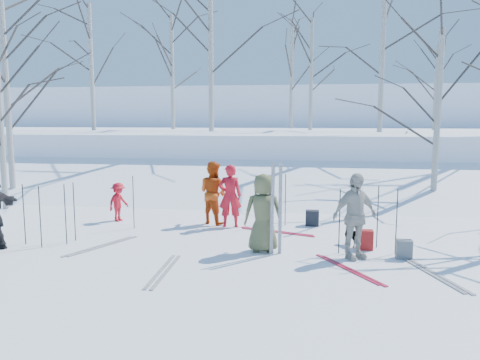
% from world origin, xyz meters
% --- Properties ---
extents(ground, '(120.00, 120.00, 0.00)m').
position_xyz_m(ground, '(0.00, 0.00, 0.00)').
color(ground, white).
rests_on(ground, ground).
extents(snow_ramp, '(70.00, 9.49, 4.12)m').
position_xyz_m(snow_ramp, '(0.00, 7.00, 0.15)').
color(snow_ramp, white).
rests_on(snow_ramp, ground).
extents(snow_plateau, '(70.00, 18.00, 2.20)m').
position_xyz_m(snow_plateau, '(0.00, 17.00, 1.00)').
color(snow_plateau, white).
rests_on(snow_plateau, ground).
extents(far_hill, '(90.00, 30.00, 6.00)m').
position_xyz_m(far_hill, '(0.00, 38.00, 2.00)').
color(far_hill, white).
rests_on(far_hill, ground).
extents(skier_olive_center, '(0.86, 0.62, 1.64)m').
position_xyz_m(skier_olive_center, '(0.70, 0.04, 0.82)').
color(skier_olive_center, brown).
rests_on(skier_olive_center, ground).
extents(skier_red_north, '(0.64, 0.48, 1.61)m').
position_xyz_m(skier_red_north, '(-0.35, 2.13, 0.80)').
color(skier_red_north, red).
rests_on(skier_red_north, ground).
extents(skier_redor_behind, '(1.00, 0.94, 1.65)m').
position_xyz_m(skier_redor_behind, '(-0.86, 2.45, 0.83)').
color(skier_redor_behind, '#BF430E').
rests_on(skier_redor_behind, ground).
extents(skier_red_seated, '(0.59, 0.77, 1.04)m').
position_xyz_m(skier_red_seated, '(-3.44, 2.33, 0.52)').
color(skier_red_seated, red).
rests_on(skier_red_seated, ground).
extents(skier_cream_east, '(1.07, 0.89, 1.71)m').
position_xyz_m(skier_cream_east, '(2.54, -0.20, 0.86)').
color(skier_cream_east, beige).
rests_on(skier_cream_east, ground).
extents(dog, '(0.52, 0.59, 0.46)m').
position_xyz_m(dog, '(2.61, 0.76, 0.23)').
color(dog, black).
rests_on(dog, ground).
extents(upright_ski_left, '(0.12, 0.17, 1.90)m').
position_xyz_m(upright_ski_left, '(0.91, -0.22, 0.95)').
color(upright_ski_left, silver).
rests_on(upright_ski_left, ground).
extents(upright_ski_right, '(0.09, 0.23, 1.89)m').
position_xyz_m(upright_ski_right, '(1.07, -0.18, 0.95)').
color(upright_ski_right, silver).
rests_on(upright_ski_right, ground).
extents(ski_pair_a, '(1.35, 2.02, 0.02)m').
position_xyz_m(ski_pair_a, '(3.88, -1.03, 0.01)').
color(ski_pair_a, silver).
rests_on(ski_pair_a, ground).
extents(ski_pair_b, '(1.91, 2.08, 0.02)m').
position_xyz_m(ski_pair_b, '(2.39, -0.93, 0.01)').
color(ski_pair_b, '#AD1833').
rests_on(ski_pair_b, ground).
extents(ski_pair_c, '(1.62, 2.05, 0.02)m').
position_xyz_m(ski_pair_c, '(-2.80, -0.13, 0.01)').
color(ski_pair_c, silver).
rests_on(ski_pair_c, ground).
extents(ski_pair_e, '(1.35, 2.02, 0.02)m').
position_xyz_m(ski_pair_e, '(0.88, 1.72, 0.01)').
color(ski_pair_e, '#AD1833').
rests_on(ski_pair_e, ground).
extents(ski_pair_f, '(0.34, 1.91, 0.02)m').
position_xyz_m(ski_pair_f, '(-0.95, -1.55, 0.01)').
color(ski_pair_f, silver).
rests_on(ski_pair_f, ground).
extents(ski_pole_a, '(0.02, 0.02, 1.34)m').
position_xyz_m(ski_pole_a, '(3.42, 0.24, 0.67)').
color(ski_pole_a, black).
rests_on(ski_pole_a, ground).
extents(ski_pole_b, '(0.02, 0.02, 1.34)m').
position_xyz_m(ski_pole_b, '(1.04, 2.49, 0.67)').
color(ski_pole_b, black).
rests_on(ski_pole_b, ground).
extents(ski_pole_c, '(0.02, 0.02, 1.34)m').
position_xyz_m(ski_pole_c, '(-2.72, 1.58, 0.67)').
color(ski_pole_c, black).
rests_on(ski_pole_c, ground).
extents(ski_pole_d, '(0.02, 0.02, 1.34)m').
position_xyz_m(ski_pole_d, '(-4.54, -0.21, 0.67)').
color(ski_pole_d, black).
rests_on(ski_pole_d, ground).
extents(ski_pole_e, '(0.02, 0.02, 1.34)m').
position_xyz_m(ski_pole_e, '(0.64, 2.32, 0.67)').
color(ski_pole_e, black).
rests_on(ski_pole_e, ground).
extents(ski_pole_f, '(0.02, 0.02, 1.34)m').
position_xyz_m(ski_pole_f, '(-4.05, -0.39, 0.67)').
color(ski_pole_f, black).
rests_on(ski_pole_f, ground).
extents(ski_pole_g, '(0.02, 0.02, 1.34)m').
position_xyz_m(ski_pole_g, '(-3.65, -0.06, 0.67)').
color(ski_pole_g, black).
rests_on(ski_pole_g, ground).
extents(ski_pole_h, '(0.02, 0.02, 1.34)m').
position_xyz_m(ski_pole_h, '(3.10, 0.67, 0.67)').
color(ski_pole_h, black).
rests_on(ski_pole_h, ground).
extents(ski_pole_i, '(0.02, 0.02, 1.34)m').
position_xyz_m(ski_pole_i, '(-3.60, 0.24, 0.67)').
color(ski_pole_i, black).
rests_on(ski_pole_i, ground).
extents(ski_pole_j, '(0.02, 0.02, 1.34)m').
position_xyz_m(ski_pole_j, '(2.27, 0.12, 0.67)').
color(ski_pole_j, black).
rests_on(ski_pole_j, ground).
extents(backpack_red, '(0.32, 0.22, 0.42)m').
position_xyz_m(backpack_red, '(2.84, 0.48, 0.21)').
color(backpack_red, maroon).
rests_on(backpack_red, ground).
extents(backpack_grey, '(0.30, 0.20, 0.38)m').
position_xyz_m(backpack_grey, '(3.53, -0.07, 0.19)').
color(backpack_grey, '#5A5D62').
rests_on(backpack_grey, ground).
extents(backpack_dark, '(0.34, 0.24, 0.40)m').
position_xyz_m(backpack_dark, '(1.73, 2.56, 0.20)').
color(backpack_dark, black).
rests_on(backpack_dark, ground).
extents(birch_plateau_a, '(4.65, 4.65, 5.78)m').
position_xyz_m(birch_plateau_a, '(0.58, 16.22, 5.09)').
color(birch_plateau_a, silver).
rests_on(birch_plateau_a, snow_plateau).
extents(birch_plateau_d, '(5.41, 5.41, 6.87)m').
position_xyz_m(birch_plateau_d, '(-2.52, 10.10, 5.64)').
color(birch_plateau_d, silver).
rests_on(birch_plateau_d, snow_plateau).
extents(birch_plateau_e, '(3.30, 3.30, 3.85)m').
position_xyz_m(birch_plateau_e, '(7.37, 13.73, 4.13)').
color(birch_plateau_e, silver).
rests_on(birch_plateau_e, snow_plateau).
extents(birch_plateau_f, '(4.14, 4.14, 5.06)m').
position_xyz_m(birch_plateau_f, '(1.63, 12.73, 4.73)').
color(birch_plateau_f, silver).
rests_on(birch_plateau_f, snow_plateau).
extents(birch_plateau_g, '(4.55, 4.55, 5.64)m').
position_xyz_m(birch_plateau_g, '(-8.24, 10.97, 5.02)').
color(birch_plateau_g, silver).
rests_on(birch_plateau_g, snow_plateau).
extents(birch_plateau_h, '(5.10, 5.10, 6.43)m').
position_xyz_m(birch_plateau_h, '(4.40, 10.13, 5.42)').
color(birch_plateau_h, silver).
rests_on(birch_plateau_h, snow_plateau).
extents(birch_plateau_i, '(4.51, 4.51, 5.58)m').
position_xyz_m(birch_plateau_i, '(-5.17, 13.35, 4.99)').
color(birch_plateau_i, silver).
rests_on(birch_plateau_i, snow_plateau).
extents(birch_edge_a, '(4.32, 4.32, 5.32)m').
position_xyz_m(birch_edge_a, '(-7.58, 3.46, 2.66)').
color(birch_edge_a, silver).
rests_on(birch_edge_a, ground).
extents(birch_edge_d, '(5.23, 5.23, 6.61)m').
position_xyz_m(birch_edge_d, '(-8.56, 5.26, 3.31)').
color(birch_edge_d, silver).
rests_on(birch_edge_d, ground).
extents(birch_edge_e, '(4.43, 4.43, 5.47)m').
position_xyz_m(birch_edge_e, '(5.51, 5.81, 2.73)').
color(birch_edge_e, silver).
rests_on(birch_edge_e, ground).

